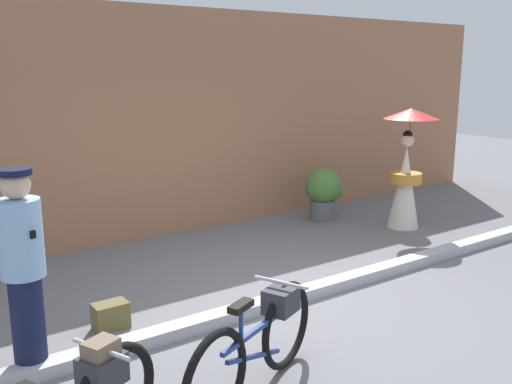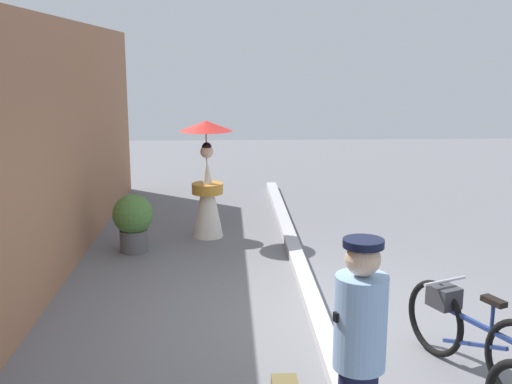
{
  "view_description": "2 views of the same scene",
  "coord_description": "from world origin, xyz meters",
  "views": [
    {
      "loc": [
        -3.48,
        -4.38,
        2.44
      ],
      "look_at": [
        -0.05,
        0.49,
        1.12
      ],
      "focal_mm": 39.73,
      "sensor_mm": 36.0,
      "label": 1
    },
    {
      "loc": [
        -6.18,
        0.96,
        2.79
      ],
      "look_at": [
        0.69,
        0.63,
        1.29
      ],
      "focal_mm": 43.28,
      "sensor_mm": 36.0,
      "label": 2
    }
  ],
  "objects": [
    {
      "name": "person_officer",
      "position": [
        -2.55,
        0.12,
        0.9
      ],
      "size": [
        0.34,
        0.37,
        1.69
      ],
      "color": "#141938",
      "rests_on": "ground_plane"
    },
    {
      "name": "sidewalk_curb",
      "position": [
        0.0,
        0.0,
        0.06
      ],
      "size": [
        14.0,
        0.2,
        0.12
      ],
      "primitive_type": "cube",
      "color": "#B2B2B7",
      "rests_on": "ground_plane"
    },
    {
      "name": "potted_plant_by_door",
      "position": [
        2.59,
        2.33,
        0.48
      ],
      "size": [
        0.6,
        0.59,
        0.86
      ],
      "color": "#59595B",
      "rests_on": "ground_plane"
    },
    {
      "name": "bicycle_near_officer",
      "position": [
        -1.21,
        -1.18,
        0.41
      ],
      "size": [
        1.62,
        0.75,
        0.82
      ],
      "color": "black",
      "rests_on": "ground_plane"
    },
    {
      "name": "ground_plane",
      "position": [
        0.0,
        0.0,
        0.0
      ],
      "size": [
        30.0,
        30.0,
        0.0
      ],
      "primitive_type": "plane",
      "color": "slate"
    },
    {
      "name": "person_with_parasol",
      "position": [
        3.32,
        1.27,
        0.94
      ],
      "size": [
        0.83,
        0.83,
        1.84
      ],
      "color": "silver",
      "rests_on": "ground_plane"
    }
  ]
}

